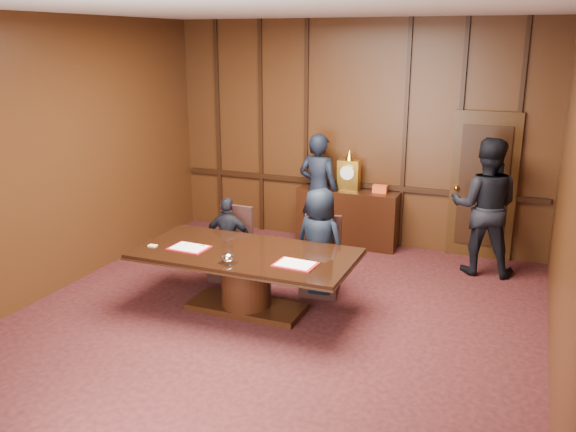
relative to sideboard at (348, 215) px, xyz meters
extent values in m
plane|color=black|center=(0.00, -3.26, -0.49)|extent=(7.00, 7.00, 0.00)
plane|color=silver|center=(0.00, -3.26, 3.01)|extent=(7.00, 7.00, 0.00)
cube|color=black|center=(0.00, 0.24, 1.26)|extent=(6.00, 0.04, 3.50)
cube|color=black|center=(-3.00, -3.26, 1.26)|extent=(0.04, 7.00, 3.50)
cube|color=black|center=(3.00, -3.26, 1.26)|extent=(0.04, 7.00, 3.50)
cube|color=black|center=(0.00, 0.21, 0.46)|extent=(5.90, 0.05, 0.08)
cube|color=black|center=(2.00, 0.20, 0.61)|extent=(0.95, 0.06, 2.20)
sphere|color=gold|center=(1.63, 0.13, 0.56)|extent=(0.08, 0.08, 0.08)
cube|color=black|center=(0.00, 0.00, -0.04)|extent=(1.60, 0.45, 0.90)
cube|color=black|center=(-0.70, 0.00, -0.46)|extent=(0.12, 0.40, 0.06)
cube|color=black|center=(0.70, 0.00, -0.46)|extent=(0.12, 0.40, 0.06)
cube|color=gold|center=(0.00, 0.00, 0.65)|extent=(0.34, 0.18, 0.48)
cylinder|color=white|center=(0.00, -0.10, 0.71)|extent=(0.22, 0.03, 0.22)
cone|color=gold|center=(0.00, 0.00, 0.97)|extent=(0.14, 0.14, 0.16)
cube|color=black|center=(-0.55, 0.02, 0.52)|extent=(0.18, 0.04, 0.22)
cube|color=#E4451A|center=(0.50, 0.02, 0.47)|extent=(0.22, 0.12, 0.12)
cube|color=black|center=(-0.42, -2.85, -0.45)|extent=(1.40, 0.60, 0.08)
cylinder|color=black|center=(-0.42, -2.85, -0.10)|extent=(0.60, 0.60, 0.62)
cube|color=black|center=(-0.42, -2.85, 0.22)|extent=(2.62, 1.32, 0.02)
cube|color=black|center=(-0.42, -2.85, 0.24)|extent=(2.60, 1.30, 0.06)
cube|color=maroon|center=(-1.10, -3.01, 0.28)|extent=(0.48, 0.35, 0.01)
cube|color=white|center=(-1.10, -3.01, 0.29)|extent=(0.41, 0.30, 0.01)
cube|color=maroon|center=(0.30, -3.05, 0.28)|extent=(0.48, 0.36, 0.01)
cube|color=white|center=(0.30, -3.05, 0.29)|extent=(0.42, 0.30, 0.01)
cube|color=white|center=(-0.42, -3.30, 0.28)|extent=(0.20, 0.14, 0.01)
ellipsoid|color=white|center=(-0.42, -3.30, 0.34)|extent=(0.13, 0.13, 0.10)
cube|color=#F5CE78|center=(-1.55, -3.11, 0.28)|extent=(0.10, 0.08, 0.01)
cube|color=black|center=(-1.07, -2.00, -0.26)|extent=(0.49, 0.49, 0.46)
cube|color=black|center=(-1.06, -1.79, 0.23)|extent=(0.48, 0.07, 0.55)
cylinder|color=black|center=(-1.27, -2.20, -0.37)|extent=(0.04, 0.04, 0.23)
cylinder|color=black|center=(-0.87, -1.80, -0.37)|extent=(0.04, 0.04, 0.23)
cube|color=black|center=(0.23, -2.00, -0.26)|extent=(0.56, 0.56, 0.46)
cube|color=black|center=(0.19, -1.80, 0.23)|extent=(0.48, 0.15, 0.55)
cylinder|color=black|center=(0.03, -2.20, -0.37)|extent=(0.04, 0.04, 0.23)
cylinder|color=black|center=(0.43, -1.80, -0.37)|extent=(0.04, 0.04, 0.23)
imported|color=black|center=(-1.07, -2.05, 0.09)|extent=(0.72, 0.41, 1.16)
imported|color=black|center=(0.23, -2.05, 0.22)|extent=(0.77, 0.59, 1.41)
imported|color=black|center=(-0.45, -0.16, 0.41)|extent=(0.70, 0.50, 1.80)
imported|color=black|center=(2.09, -0.46, 0.48)|extent=(0.97, 0.77, 1.92)
camera|label=1|loc=(2.61, -8.99, 2.70)|focal=38.00mm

